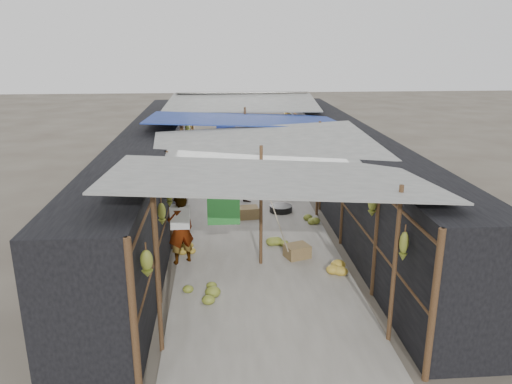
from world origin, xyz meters
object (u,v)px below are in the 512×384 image
object	(u,v)px
crate_near	(248,213)
vendor_seated	(285,166)
black_basin	(281,209)
shopper_blue	(245,181)
vendor_elderly	(180,229)

from	to	relation	value
crate_near	vendor_seated	size ratio (longest dim) A/B	0.67
black_basin	shopper_blue	bearing A→B (deg)	138.35
vendor_elderly	crate_near	bearing A→B (deg)	-144.67
black_basin	vendor_seated	distance (m)	3.77
vendor_elderly	shopper_blue	xyz separation A→B (m)	(1.59, 3.99, -0.08)
vendor_elderly	vendor_seated	size ratio (longest dim) A/B	1.95
shopper_blue	vendor_elderly	bearing A→B (deg)	-139.04
crate_near	vendor_seated	world-z (taller)	vendor_seated
vendor_elderly	shopper_blue	bearing A→B (deg)	-135.61
black_basin	crate_near	bearing A→B (deg)	-155.12
crate_near	shopper_blue	bearing A→B (deg)	84.30
vendor_elderly	vendor_seated	distance (m)	7.56
black_basin	vendor_elderly	bearing A→B (deg)	-129.08
crate_near	black_basin	distance (m)	1.04
vendor_seated	vendor_elderly	bearing A→B (deg)	-56.99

